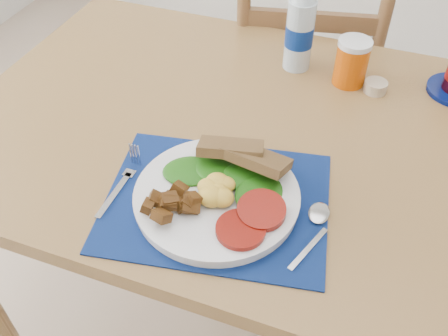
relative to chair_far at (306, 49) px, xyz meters
The scene contains 9 objects.
table 0.61m from the chair_far, 86.27° to the right, with size 1.40×0.90×0.75m.
chair_far is the anchor object (origin of this frame).
placemat 0.86m from the chair_far, 89.36° to the right, with size 0.42×0.33×0.00m, color #041133.
breakfast_plate 0.87m from the chair_far, 89.77° to the right, with size 0.31×0.31×0.08m.
fork 0.89m from the chair_far, 101.84° to the right, with size 0.02×0.18×0.00m.
spoon 0.88m from the chair_far, 76.64° to the right, with size 0.05×0.17×0.00m.
water_bottle 0.42m from the chair_far, 84.11° to the right, with size 0.07×0.07×0.24m.
juice_glass 0.44m from the chair_far, 64.25° to the right, with size 0.08×0.08×0.11m, color #C14905.
ramekin 0.47m from the chair_far, 57.21° to the right, with size 0.05×0.05×0.03m, color tan.
Camera 1 is at (0.20, -0.63, 1.46)m, focal length 40.00 mm.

